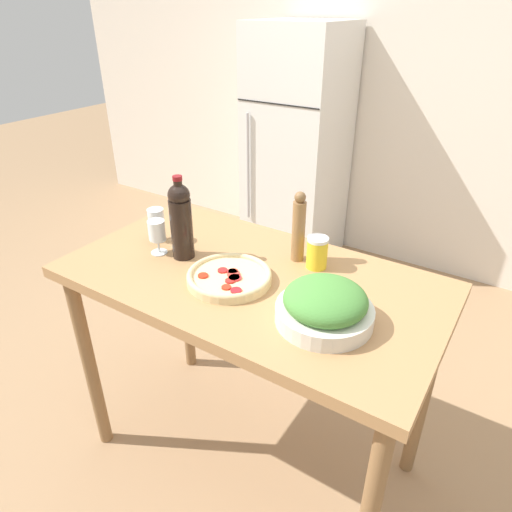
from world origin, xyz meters
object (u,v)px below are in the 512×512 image
Objects in this scene: wine_bottle at (181,220)px; salad_bowl at (325,306)px; homemade_pizza at (229,277)px; salt_canister at (317,252)px; refrigerator at (297,150)px; wine_glass_far at (156,220)px; wine_glass_near at (157,232)px; pepper_mill at (299,228)px.

salad_bowl is at bearing -7.32° from wine_bottle.
salt_canister reaches higher than homemade_pizza.
wine_glass_far is (0.31, -1.76, 0.19)m from refrigerator.
wine_glass_near is at bearing -78.22° from refrigerator.
wine_glass_near is 0.53m from pepper_mill.
pepper_mill is at bearing 130.38° from salad_bowl.
refrigerator is 5.72× the size of salad_bowl.
wine_bottle is at bearing 18.09° from wine_glass_near.
wine_glass_near is 0.72m from salad_bowl.
pepper_mill reaches higher than salt_canister.
refrigerator is at bearing 101.78° from wine_glass_near.
wine_glass_far is at bearing 167.20° from homemade_pizza.
refrigerator is 1.87m from salt_canister.
pepper_mill is (0.85, -1.59, 0.23)m from refrigerator.
homemade_pizza is at bearing -114.95° from pepper_mill.
wine_glass_far is 0.46× the size of salad_bowl.
homemade_pizza is (-0.12, -0.27, -0.11)m from pepper_mill.
pepper_mill is 0.91× the size of salad_bowl.
wine_glass_far is 0.58m from pepper_mill.
refrigerator reaches higher than wine_bottle.
homemade_pizza is at bearing -129.66° from salt_canister.
wine_glass_far reaches higher than salad_bowl.
wine_bottle reaches higher than salad_bowl.
salad_bowl is at bearing -8.96° from wine_glass_far.
wine_glass_far is 0.50× the size of pepper_mill.
salad_bowl is at bearing -4.49° from homemade_pizza.
homemade_pizza is (0.35, -0.02, -0.07)m from wine_glass_near.
salt_canister is at bearing 23.69° from wine_bottle.
pepper_mill is 2.27× the size of salt_canister.
pepper_mill is at bearing 17.03° from wine_glass_far.
pepper_mill is (0.47, 0.25, 0.04)m from wine_glass_near.
pepper_mill is at bearing 171.47° from salt_canister.
wine_bottle is at bearing -150.15° from pepper_mill.
wine_glass_near is 0.46× the size of salad_bowl.
wine_bottle is 2.68× the size of salt_canister.
wine_bottle is at bearing -75.09° from refrigerator.
wine_bottle reaches higher than salt_canister.
wine_bottle is at bearing -14.65° from wine_glass_far.
wine_glass_near is 0.36m from homemade_pizza.
wine_glass_far is at bearing 135.08° from wine_glass_near.
salad_bowl is (0.80, -0.13, -0.03)m from wine_glass_far.
wine_glass_far is at bearing -80.17° from refrigerator.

